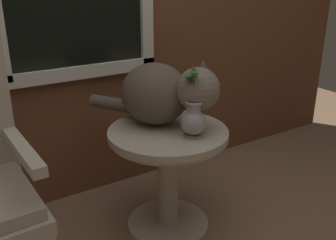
% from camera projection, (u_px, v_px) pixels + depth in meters
% --- Properties ---
extents(wicker_side_table, '(0.58, 0.58, 0.55)m').
position_uv_depth(wicker_side_table, '(168.00, 160.00, 1.89)').
color(wicker_side_table, '#B2A893').
rests_on(wicker_side_table, ground_plane).
extents(cat, '(0.44, 0.64, 0.33)m').
position_uv_depth(cat, '(162.00, 93.00, 1.84)').
color(cat, brown).
rests_on(cat, wicker_side_table).
extents(pewter_vase_with_ivy, '(0.12, 0.12, 0.31)m').
position_uv_depth(pewter_vase_with_ivy, '(194.00, 118.00, 1.72)').
color(pewter_vase_with_ivy, '#99999E').
rests_on(pewter_vase_with_ivy, wicker_side_table).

